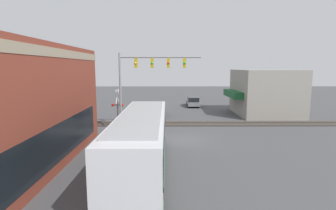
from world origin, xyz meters
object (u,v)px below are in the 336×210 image
object	(u,v)px
city_bus	(142,140)
pedestrian_at_crossing	(129,119)
crossing_signal	(118,105)
parked_car_black	(155,110)
parked_car_grey	(193,102)

from	to	relation	value
city_bus	pedestrian_at_crossing	xyz separation A→B (m)	(10.58, 2.25, -0.95)
city_bus	crossing_signal	xyz separation A→B (m)	(10.81, 3.36, 0.42)
pedestrian_at_crossing	city_bus	bearing A→B (deg)	-167.98
city_bus	crossing_signal	distance (m)	11.33
parked_car_black	pedestrian_at_crossing	bearing A→B (deg)	162.16
crossing_signal	parked_car_grey	xyz separation A→B (m)	(14.37, -8.76, -1.62)
crossing_signal	parked_car_grey	size ratio (longest dim) A/B	0.86
city_bus	pedestrian_at_crossing	world-z (taller)	city_bus
city_bus	parked_car_black	distance (m)	17.61
pedestrian_at_crossing	parked_car_grey	bearing A→B (deg)	-27.66
parked_car_black	pedestrian_at_crossing	size ratio (longest dim) A/B	2.33
parked_car_black	parked_car_grey	size ratio (longest dim) A/B	0.95
crossing_signal	parked_car_black	size ratio (longest dim) A/B	0.91
crossing_signal	parked_car_black	bearing A→B (deg)	-26.43
parked_car_grey	crossing_signal	bearing A→B (deg)	148.63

